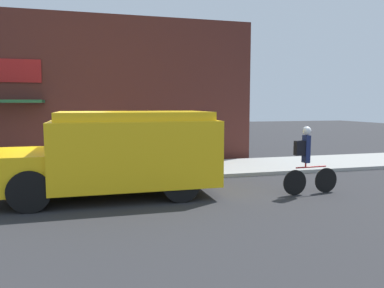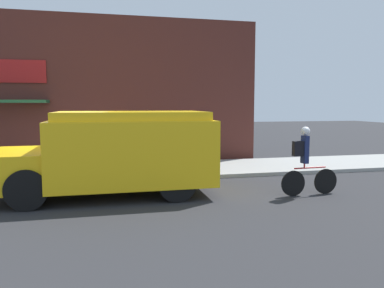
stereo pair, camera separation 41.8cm
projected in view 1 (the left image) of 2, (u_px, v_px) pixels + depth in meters
name	position (u px, v px, depth m)	size (l,w,h in m)	color
ground_plane	(62.00, 187.00, 10.23)	(70.00, 70.00, 0.00)	#2B2B2D
sidewalk	(66.00, 175.00, 11.65)	(28.00, 2.98, 0.12)	#999993
storefront	(64.00, 91.00, 13.17)	(13.96, 1.05, 5.45)	#4C231E
school_bus	(119.00, 152.00, 9.18)	(5.25, 2.82, 2.07)	yellow
cyclist	(307.00, 161.00, 9.31)	(1.55, 0.21, 1.71)	black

